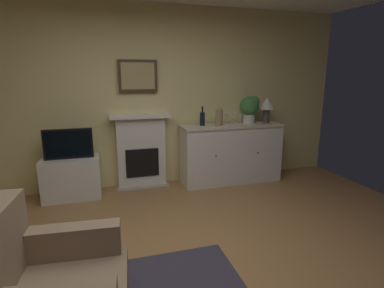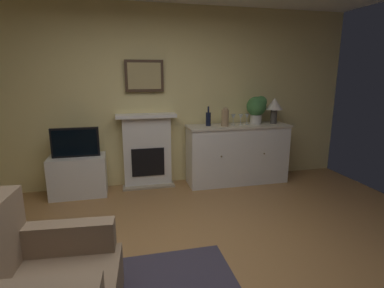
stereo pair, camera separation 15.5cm
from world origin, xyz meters
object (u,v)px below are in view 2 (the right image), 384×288
at_px(wine_glass_right, 247,117).
at_px(armchair, 40,288).
at_px(wine_glass_left, 233,117).
at_px(table_lamp, 274,106).
at_px(potted_plant_small, 257,107).
at_px(framed_picture, 144,76).
at_px(fireplace_unit, 147,150).
at_px(sideboard_cabinet, 237,154).
at_px(wine_glass_center, 241,117).
at_px(vase_decorative, 225,117).
at_px(tv_set, 75,142).
at_px(wine_bottle, 208,119).
at_px(tv_cabinet, 79,176).

relative_size(wine_glass_right, armchair, 0.18).
distance_m(wine_glass_left, wine_glass_right, 0.22).
xyz_separation_m(table_lamp, potted_plant_small, (-0.27, 0.05, -0.02)).
bearing_deg(wine_glass_left, framed_picture, 170.87).
distance_m(framed_picture, wine_glass_left, 1.44).
height_order(fireplace_unit, sideboard_cabinet, fireplace_unit).
distance_m(table_lamp, armchair, 3.85).
xyz_separation_m(fireplace_unit, wine_glass_center, (1.40, -0.19, 0.48)).
height_order(table_lamp, wine_glass_left, table_lamp).
height_order(vase_decorative, tv_set, vase_decorative).
bearing_deg(wine_glass_center, wine_glass_left, 168.16).
distance_m(wine_bottle, wine_glass_center, 0.50).
distance_m(wine_glass_center, vase_decorative, 0.27).
xyz_separation_m(wine_glass_right, tv_cabinet, (-2.49, 0.01, -0.75)).
relative_size(wine_glass_left, potted_plant_small, 0.38).
distance_m(wine_bottle, wine_glass_left, 0.39).
xyz_separation_m(wine_glass_center, potted_plant_small, (0.28, 0.05, 0.13)).
relative_size(fireplace_unit, wine_glass_center, 6.67).
bearing_deg(table_lamp, fireplace_unit, 174.82).
xyz_separation_m(wine_glass_center, tv_cabinet, (-2.38, 0.02, -0.75)).
relative_size(fireplace_unit, tv_cabinet, 1.47).
bearing_deg(tv_set, wine_glass_left, 0.57).
relative_size(sideboard_cabinet, table_lamp, 3.93).
bearing_deg(wine_glass_left, table_lamp, -1.25).
bearing_deg(table_lamp, tv_set, -179.84).
bearing_deg(potted_plant_small, tv_cabinet, -179.35).
height_order(wine_glass_right, armchair, wine_glass_right).
relative_size(vase_decorative, tv_cabinet, 0.38).
bearing_deg(wine_glass_right, fireplace_unit, 173.65).
bearing_deg(wine_bottle, sideboard_cabinet, -5.11).
height_order(wine_bottle, vase_decorative, wine_bottle).
distance_m(sideboard_cabinet, tv_set, 2.37).
xyz_separation_m(framed_picture, vase_decorative, (1.14, -0.27, -0.59)).
xyz_separation_m(fireplace_unit, table_lamp, (1.96, -0.18, 0.64)).
xyz_separation_m(framed_picture, tv_cabinet, (-0.97, -0.21, -1.36)).
distance_m(framed_picture, armchair, 3.09).
xyz_separation_m(wine_glass_left, wine_glass_right, (0.22, -0.01, 0.00)).
height_order(tv_cabinet, armchair, armchair).
bearing_deg(wine_glass_center, wine_bottle, 174.25).
relative_size(wine_bottle, armchair, 0.32).
bearing_deg(wine_bottle, wine_glass_left, -3.98).
distance_m(sideboard_cabinet, wine_glass_left, 0.58).
distance_m(tv_set, potted_plant_small, 2.69).
distance_m(wine_glass_left, potted_plant_small, 0.42).
distance_m(wine_bottle, wine_glass_right, 0.61).
relative_size(table_lamp, vase_decorative, 1.42).
relative_size(wine_glass_left, wine_glass_center, 1.00).
xyz_separation_m(wine_bottle, wine_glass_left, (0.39, -0.03, 0.01)).
distance_m(fireplace_unit, wine_glass_right, 1.60).
bearing_deg(wine_bottle, tv_cabinet, -179.20).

